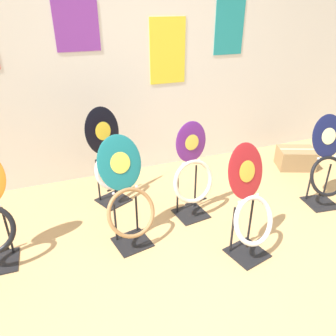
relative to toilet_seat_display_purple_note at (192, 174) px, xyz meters
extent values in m
plane|color=tan|center=(-0.18, -1.04, -0.44)|extent=(14.00, 14.00, 0.00)
cube|color=silver|center=(-0.18, 1.12, 0.86)|extent=(8.00, 0.06, 2.60)
cube|color=teal|center=(0.91, 1.09, 1.11)|extent=(0.36, 0.01, 0.57)
cube|color=purple|center=(-0.73, 1.09, 1.16)|extent=(0.41, 0.01, 0.45)
cube|color=yellow|center=(0.18, 1.09, 0.90)|extent=(0.40, 0.01, 0.67)
cube|color=black|center=(0.00, 0.00, -0.43)|extent=(0.31, 0.31, 0.01)
cylinder|color=black|center=(-0.11, 0.08, -0.20)|extent=(0.02, 0.02, 0.45)
cylinder|color=black|center=(0.09, 0.10, -0.20)|extent=(0.02, 0.02, 0.45)
cylinder|color=black|center=(0.01, -0.08, -0.25)|extent=(0.22, 0.05, 0.02)
torus|color=beige|center=(0.00, -0.02, -0.07)|extent=(0.42, 0.19, 0.40)
ellipsoid|color=#60237F|center=(-0.01, 0.04, 0.29)|extent=(0.31, 0.09, 0.37)
ellipsoid|color=#E5CC4C|center=(0.00, 0.03, 0.30)|extent=(0.14, 0.03, 0.14)
sphere|color=silver|center=(-0.09, 0.02, 0.11)|extent=(0.02, 0.02, 0.02)
sphere|color=silver|center=(0.08, 0.04, 0.11)|extent=(0.02, 0.02, 0.02)
cube|color=black|center=(-0.63, -0.20, -0.43)|extent=(0.33, 0.33, 0.01)
cylinder|color=black|center=(-0.75, -0.12, -0.24)|extent=(0.02, 0.02, 0.36)
cylinder|color=black|center=(-0.55, -0.09, -0.24)|extent=(0.02, 0.02, 0.36)
cylinder|color=black|center=(-0.62, -0.27, -0.28)|extent=(0.22, 0.06, 0.02)
torus|color=#9E7042|center=(-0.63, -0.22, -0.12)|extent=(0.44, 0.30, 0.37)
ellipsoid|color=#197075|center=(-0.66, -0.06, 0.26)|extent=(0.39, 0.23, 0.43)
ellipsoid|color=#EADB4C|center=(-0.66, -0.07, 0.26)|extent=(0.17, 0.09, 0.16)
sphere|color=silver|center=(-0.74, -0.15, 0.05)|extent=(0.02, 0.02, 0.02)
sphere|color=silver|center=(-0.55, -0.11, 0.05)|extent=(0.02, 0.02, 0.02)
cube|color=black|center=(-1.66, -0.06, -0.43)|extent=(0.29, 0.29, 0.01)
cylinder|color=black|center=(-1.56, 0.02, -0.21)|extent=(0.02, 0.02, 0.43)
cube|color=black|center=(1.29, -0.30, -0.43)|extent=(0.31, 0.31, 0.01)
cylinder|color=black|center=(1.20, -0.19, -0.24)|extent=(0.02, 0.02, 0.37)
cylinder|color=black|center=(1.40, -0.22, -0.24)|extent=(0.02, 0.02, 0.37)
cylinder|color=black|center=(1.28, -0.37, -0.28)|extent=(0.22, 0.05, 0.02)
torus|color=black|center=(1.29, -0.32, -0.11)|extent=(0.41, 0.25, 0.37)
ellipsoid|color=#141942|center=(1.30, -0.19, 0.25)|extent=(0.35, 0.17, 0.40)
ellipsoid|color=beige|center=(1.30, -0.20, 0.25)|extent=(0.16, 0.07, 0.15)
sphere|color=silver|center=(1.20, -0.23, 0.05)|extent=(0.02, 0.02, 0.02)
sphere|color=silver|center=(1.39, -0.25, 0.05)|extent=(0.02, 0.02, 0.02)
cube|color=black|center=(0.20, -0.66, -0.43)|extent=(0.33, 0.33, 0.01)
cylinder|color=black|center=(0.08, -0.59, -0.22)|extent=(0.02, 0.02, 0.42)
cylinder|color=black|center=(0.27, -0.55, -0.22)|extent=(0.02, 0.02, 0.42)
cylinder|color=black|center=(0.21, -0.73, -0.26)|extent=(0.22, 0.07, 0.02)
torus|color=silver|center=(0.20, -0.68, -0.10)|extent=(0.42, 0.29, 0.36)
ellipsoid|color=#AD1E23|center=(0.17, -0.54, 0.27)|extent=(0.37, 0.21, 0.42)
ellipsoid|color=yellow|center=(0.17, -0.56, 0.27)|extent=(0.17, 0.08, 0.16)
sphere|color=silver|center=(0.09, -0.62, 0.06)|extent=(0.02, 0.02, 0.02)
sphere|color=silver|center=(0.28, -0.58, 0.06)|extent=(0.02, 0.02, 0.02)
cube|color=black|center=(-0.64, 0.50, -0.43)|extent=(0.37, 0.37, 0.01)
cylinder|color=black|center=(-0.76, 0.54, -0.20)|extent=(0.02, 0.02, 0.45)
cylinder|color=black|center=(-0.58, 0.63, -0.20)|extent=(0.02, 0.02, 0.45)
cylinder|color=black|center=(-0.60, 0.43, -0.24)|extent=(0.21, 0.11, 0.02)
torus|color=silver|center=(-0.63, 0.48, -0.08)|extent=(0.41, 0.31, 0.37)
ellipsoid|color=black|center=(-0.67, 0.57, 0.30)|extent=(0.38, 0.25, 0.45)
ellipsoid|color=yellow|center=(-0.66, 0.56, 0.30)|extent=(0.17, 0.10, 0.17)
sphere|color=silver|center=(-0.75, 0.49, 0.07)|extent=(0.02, 0.02, 0.02)
sphere|color=silver|center=(-0.56, 0.58, 0.07)|extent=(0.02, 0.02, 0.02)
cube|color=#93754C|center=(1.59, 0.45, -0.32)|extent=(0.50, 0.43, 0.24)
cube|color=#B7AD89|center=(1.59, 0.45, -0.20)|extent=(0.39, 0.19, 0.00)
camera|label=1|loc=(-1.13, -2.32, 1.39)|focal=35.00mm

